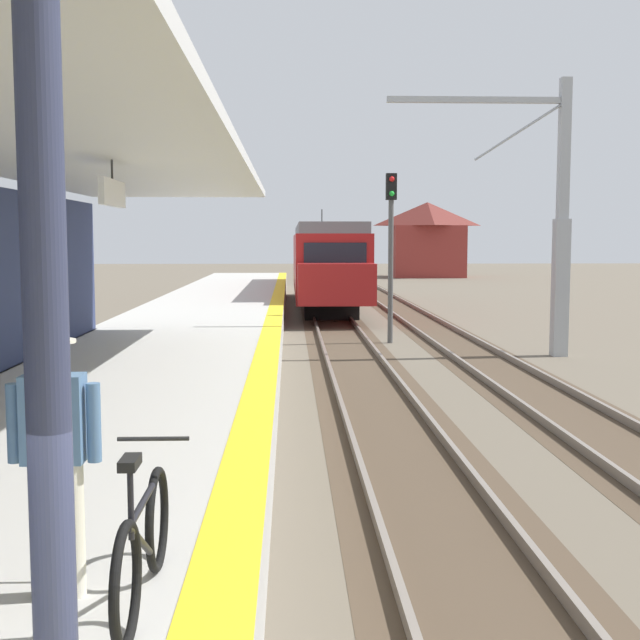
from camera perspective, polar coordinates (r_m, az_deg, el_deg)
The scene contains 9 objects.
station_platform at distance 18.41m, azimuth -10.56°, elevation -3.12°, with size 5.00×80.00×0.91m.
track_pair_nearest_platform at distance 22.29m, azimuth 2.26°, elevation -2.58°, with size 2.34×120.00×0.16m.
track_pair_middle at distance 22.80m, azimuth 10.82°, elevation -2.49°, with size 2.34×120.00×0.16m.
approaching_train at distance 39.42m, azimuth 0.36°, elevation 4.04°, with size 2.93×19.60×4.76m.
commuter_person at distance 5.59m, azimuth -17.70°, elevation -8.65°, with size 0.59×0.30×1.67m.
bicycle_beside_commuter at distance 5.48m, azimuth -12.02°, elevation -14.79°, with size 0.48×1.82×1.04m.
rail_signal_post at distance 25.70m, azimuth 4.87°, elevation 5.51°, with size 0.32×0.34×5.20m.
catenary_pylon_far_side at distance 23.56m, azimuth 15.53°, elevation 6.32°, with size 5.00×0.40×7.50m.
distant_trackside_house at distance 72.30m, azimuth 7.34°, elevation 5.58°, with size 6.60×5.28×6.40m.
Camera 1 is at (0.21, -2.01, 3.18)m, focal length 46.75 mm.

